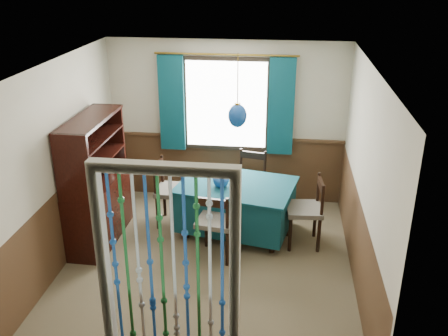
# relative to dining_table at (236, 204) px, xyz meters

# --- Properties ---
(floor) EXTENTS (4.00, 4.00, 0.00)m
(floor) POSITION_rel_dining_table_xyz_m (-0.27, -0.89, -0.43)
(floor) COLOR brown
(floor) RESTS_ON ground
(ceiling) EXTENTS (4.00, 4.00, 0.00)m
(ceiling) POSITION_rel_dining_table_xyz_m (-0.27, -0.89, 2.07)
(ceiling) COLOR silver
(ceiling) RESTS_ON ground
(wall_back) EXTENTS (3.60, 0.00, 3.60)m
(wall_back) POSITION_rel_dining_table_xyz_m (-0.27, 1.11, 0.82)
(wall_back) COLOR beige
(wall_back) RESTS_ON ground
(wall_front) EXTENTS (3.60, 0.00, 3.60)m
(wall_front) POSITION_rel_dining_table_xyz_m (-0.27, -2.89, 0.82)
(wall_front) COLOR beige
(wall_front) RESTS_ON ground
(wall_left) EXTENTS (0.00, 4.00, 4.00)m
(wall_left) POSITION_rel_dining_table_xyz_m (-2.07, -0.89, 0.82)
(wall_left) COLOR beige
(wall_left) RESTS_ON ground
(wall_right) EXTENTS (0.00, 4.00, 4.00)m
(wall_right) POSITION_rel_dining_table_xyz_m (1.53, -0.89, 0.82)
(wall_right) COLOR beige
(wall_right) RESTS_ON ground
(wainscot_back) EXTENTS (3.60, 0.00, 3.60)m
(wainscot_back) POSITION_rel_dining_table_xyz_m (-0.27, 1.09, 0.07)
(wainscot_back) COLOR #482F1B
(wainscot_back) RESTS_ON ground
(wainscot_left) EXTENTS (0.00, 4.00, 4.00)m
(wainscot_left) POSITION_rel_dining_table_xyz_m (-2.06, -0.89, 0.07)
(wainscot_left) COLOR #482F1B
(wainscot_left) RESTS_ON ground
(wainscot_right) EXTENTS (0.00, 4.00, 4.00)m
(wainscot_right) POSITION_rel_dining_table_xyz_m (1.51, -0.89, 0.07)
(wainscot_right) COLOR #482F1B
(wainscot_right) RESTS_ON ground
(window) EXTENTS (1.32, 0.12, 1.42)m
(window) POSITION_rel_dining_table_xyz_m (-0.27, 1.06, 1.12)
(window) COLOR black
(window) RESTS_ON wall_back
(doorway) EXTENTS (1.16, 0.12, 2.18)m
(doorway) POSITION_rel_dining_table_xyz_m (-0.27, -2.83, 0.62)
(doorway) COLOR silver
(doorway) RESTS_ON ground
(dining_table) EXTENTS (1.71, 1.34, 0.73)m
(dining_table) POSITION_rel_dining_table_xyz_m (0.00, 0.00, 0.00)
(dining_table) COLOR #0D3D47
(dining_table) RESTS_ON floor
(chair_near) EXTENTS (0.52, 0.51, 0.94)m
(chair_near) POSITION_rel_dining_table_xyz_m (-0.19, -0.68, 0.07)
(chair_near) COLOR black
(chair_near) RESTS_ON floor
(chair_far) EXTENTS (0.53, 0.52, 0.92)m
(chair_far) POSITION_rel_dining_table_xyz_m (0.13, 0.68, 0.06)
(chair_far) COLOR black
(chair_far) RESTS_ON floor
(chair_left) EXTENTS (0.46, 0.49, 0.97)m
(chair_left) POSITION_rel_dining_table_xyz_m (-0.96, 0.14, 0.08)
(chair_left) COLOR black
(chair_left) RESTS_ON floor
(chair_right) EXTENTS (0.49, 0.51, 0.96)m
(chair_right) POSITION_rel_dining_table_xyz_m (0.95, -0.21, 0.08)
(chair_right) COLOR black
(chair_right) RESTS_ON floor
(sideboard) EXTENTS (0.48, 1.33, 1.73)m
(sideboard) POSITION_rel_dining_table_xyz_m (-1.82, -0.41, 0.17)
(sideboard) COLOR black
(sideboard) RESTS_ON floor
(pendant_lamp) EXTENTS (0.25, 0.25, 0.95)m
(pendant_lamp) POSITION_rel_dining_table_xyz_m (-0.00, 0.00, 1.28)
(pendant_lamp) COLOR olive
(pendant_lamp) RESTS_ON ceiling
(vase_table) EXTENTS (0.21, 0.21, 0.21)m
(vase_table) POSITION_rel_dining_table_xyz_m (-0.20, -0.09, 0.41)
(vase_table) COLOR navy
(vase_table) RESTS_ON dining_table
(bowl_shelf) EXTENTS (0.27, 0.27, 0.05)m
(bowl_shelf) POSITION_rel_dining_table_xyz_m (-1.76, -0.70, 0.78)
(bowl_shelf) COLOR beige
(bowl_shelf) RESTS_ON sideboard
(vase_sideboard) EXTENTS (0.24, 0.24, 0.21)m
(vase_sideboard) POSITION_rel_dining_table_xyz_m (-1.76, -0.14, 0.54)
(vase_sideboard) COLOR beige
(vase_sideboard) RESTS_ON sideboard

